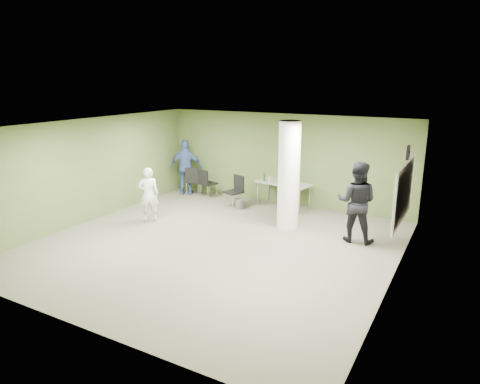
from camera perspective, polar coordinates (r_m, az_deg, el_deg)
The scene contains 17 objects.
floor at distance 10.24m, azimuth -3.28°, elevation -7.00°, with size 8.00×8.00×0.00m, color #4D4D3D.
ceiling at distance 9.56m, azimuth -3.53°, elevation 8.78°, with size 8.00×8.00×0.00m, color white.
wall_back at distance 13.28m, azimuth 5.85°, elevation 4.34°, with size 8.00×0.02×2.80m, color #4C5F2C.
wall_left at distance 12.36m, azimuth -19.31°, elevation 2.79°, with size 0.02×8.00×2.80m, color #4C5F2C.
wall_right_cream at distance 8.45m, azimuth 20.25°, elevation -2.65°, with size 0.02×8.00×2.80m, color beige.
column at distance 11.09m, azimuth 6.53°, elevation 2.23°, with size 0.56×0.56×2.80m, color silver.
whiteboard at distance 9.58m, azimuth 20.99°, elevation -0.09°, with size 0.05×2.30×1.30m.
wall_clock at distance 9.41m, azimuth 21.48°, elevation 4.92°, with size 0.06×0.32×0.32m.
folding_table at distance 12.94m, azimuth 5.73°, elevation 1.08°, with size 1.77×1.01×1.04m.
wastebasket at distance 12.92m, azimuth -0.04°, elevation -1.58°, with size 0.26×0.26×0.30m, color #4C4C4C.
chair_back_left at distance 14.39m, azimuth -6.28°, elevation 1.76°, with size 0.62×0.62×0.97m.
chair_back_right at distance 14.04m, azimuth -4.52°, elevation 1.45°, with size 0.60×0.60×0.96m.
chair_table_left at distance 13.04m, azimuth -0.59°, elevation 0.47°, with size 0.62×0.62×0.97m.
chair_table_right at distance 12.59m, azimuth 6.80°, elevation -0.52°, with size 0.47×0.47×0.85m.
woman_white at distance 11.96m, azimuth -12.08°, elevation -0.30°, with size 0.55×0.36×1.50m, color white.
man_black at distance 10.51m, azimuth 15.27°, elevation -1.29°, with size 0.95×0.74×1.96m, color black.
man_blue at distance 14.45m, azimuth -7.18°, elevation 3.27°, with size 1.09×0.46×1.87m, color #39518D.
Camera 1 is at (5.09, -8.03, 3.81)m, focal length 32.00 mm.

